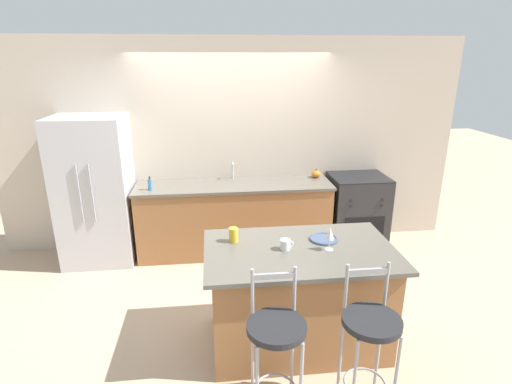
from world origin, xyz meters
TOP-DOWN VIEW (x-y plane):
  - ground_plane at (0.00, 0.00)m, footprint 18.00×18.00m
  - wall_back at (0.00, 0.71)m, footprint 6.00×0.07m
  - back_counter at (0.00, 0.38)m, footprint 2.47×0.70m
  - sink_faucet at (0.00, 0.59)m, footprint 0.02×0.13m
  - kitchen_island at (0.45, -1.48)m, footprint 1.60×0.97m
  - refrigerator at (-1.69, 0.34)m, footprint 0.84×0.72m
  - oven_range at (1.64, 0.38)m, footprint 0.73×0.64m
  - bar_stool_near at (0.12, -2.26)m, footprint 0.40×0.40m
  - bar_stool_far at (0.77, -2.27)m, footprint 0.40×0.40m
  - dinner_plate at (0.69, -1.33)m, footprint 0.25×0.25m
  - wine_glass at (0.68, -1.52)m, footprint 0.07×0.07m
  - coffee_mug at (0.32, -1.47)m, footprint 0.12×0.09m
  - tumbler_cup at (-0.10, -1.28)m, footprint 0.08×0.08m
  - pumpkin_decoration at (1.10, 0.52)m, footprint 0.12×0.12m
  - soap_bottle at (-1.01, 0.23)m, footprint 0.05×0.05m

SIDE VIEW (x-z plane):
  - ground_plane at x=0.00m, z-range 0.00..0.00m
  - kitchen_island at x=0.45m, z-range 0.00..0.92m
  - back_counter at x=0.00m, z-range 0.00..0.93m
  - oven_range at x=1.64m, z-range 0.00..0.97m
  - bar_stool_near at x=0.12m, z-range 0.08..1.20m
  - bar_stool_far at x=0.77m, z-range 0.08..1.20m
  - refrigerator at x=-1.69m, z-range 0.00..1.81m
  - dinner_plate at x=0.69m, z-range 0.92..0.94m
  - coffee_mug at x=0.32m, z-range 0.92..1.01m
  - pumpkin_decoration at x=1.10m, z-range 0.92..1.04m
  - tumbler_cup at x=-0.10m, z-range 0.92..1.05m
  - soap_bottle at x=-1.01m, z-range 0.91..1.08m
  - sink_faucet at x=0.00m, z-range 0.96..1.18m
  - wine_glass at x=0.68m, z-range 0.96..1.17m
  - wall_back at x=0.00m, z-range 0.00..2.70m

